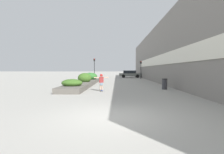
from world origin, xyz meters
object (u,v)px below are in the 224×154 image
Objects in this scene: car_leftmost at (130,74)px; car_center_left at (176,74)px; traffic_light_left at (94,65)px; traffic_light_right at (141,67)px; skateboarder at (101,80)px; skateboard at (101,90)px; trash_bin at (165,84)px.

car_center_left is at bearing 83.75° from car_leftmost.
traffic_light_left is 8.57m from traffic_light_right.
traffic_light_left is at bearing -53.19° from car_leftmost.
car_leftmost is at bearing 62.54° from skateboarder.
car_center_left reaches higher than skateboarder.
car_leftmost is 1.27× the size of traffic_light_left.
skateboard is 23.74m from car_leftmost.
trash_bin is at bearing -90.95° from traffic_light_right.
car_center_left is at bearing 26.82° from traffic_light_right.
trash_bin is at bearing 159.17° from car_center_left.
car_leftmost reaches higher than skateboarder.
traffic_light_right reaches higher than skateboarder.
skateboarder is 0.39× the size of traffic_light_right.
trash_bin is 22.00m from car_leftmost.
trash_bin is at bearing -2.78° from skateboard.
car_center_left is at bearing 41.49° from skateboarder.
skateboard is 0.87× the size of trash_bin.
car_center_left is at bearing 41.49° from skateboard.
trash_bin is (5.39, 1.43, 0.39)m from skateboard.
skateboarder reaches higher than trash_bin.
skateboard is 0.22× the size of traffic_light_left.
traffic_light_right is (5.67, 18.48, 1.36)m from skateboarder.
car_center_left reaches higher than trash_bin.
skateboard is 0.63× the size of skateboarder.
car_leftmost is at bearing 36.81° from traffic_light_left.
traffic_light_left is at bearing 116.29° from trash_bin.
skateboard is at bearing -107.06° from traffic_light_right.
car_center_left is at bearing 69.17° from trash_bin.
traffic_light_left is at bearing -178.11° from traffic_light_right.
trash_bin is 17.14m from traffic_light_right.
car_leftmost is 8.83m from traffic_light_left.
skateboarder is 0.33× the size of car_center_left.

